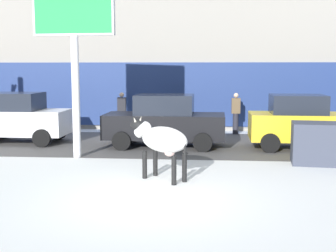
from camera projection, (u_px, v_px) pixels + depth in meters
The scene contains 11 objects.
ground_plane at pixel (149, 200), 9.61m from camera, with size 120.00×120.00×0.00m, color white.
road_strip at pixel (174, 144), 16.65m from camera, with size 60.00×5.60×0.01m, color #514F4C.
cow_holstein at pixel (163, 140), 11.28m from camera, with size 1.76×1.47×1.54m.
billboard at pixel (74, 16), 13.68m from camera, with size 2.53×0.39×5.56m.
car_white_hatchback at pixel (19, 118), 16.89m from camera, with size 3.53×1.97×1.86m.
car_black_sedan at pixel (165, 121), 16.03m from camera, with size 4.23×2.04×1.84m.
car_yellow_hatchback at pixel (300, 122), 15.62m from camera, with size 3.53×1.97×1.86m.
pedestrian_near_billboard at pixel (236, 113), 19.01m from camera, with size 0.36×0.24×1.73m.
pedestrian_by_cars at pixel (10, 111), 19.84m from camera, with size 0.36×0.24×1.73m.
pedestrian_far_left at pixel (122, 112), 19.42m from camera, with size 0.36×0.24×1.73m.
dumpster at pixel (322, 143), 13.20m from camera, with size 1.70×1.10×1.20m, color #383D4C.
Camera 1 is at (1.20, -9.26, 2.79)m, focal length 48.79 mm.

